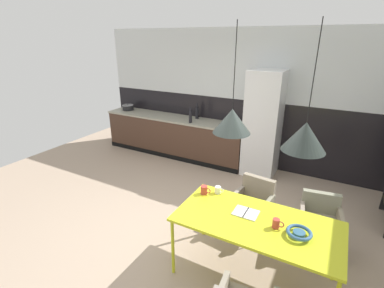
{
  "coord_description": "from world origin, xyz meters",
  "views": [
    {
      "loc": [
        1.78,
        -2.68,
        2.56
      ],
      "look_at": [
        -0.11,
        0.77,
        1.05
      ],
      "focal_mm": 25.95,
      "sensor_mm": 36.0,
      "label": 1
    }
  ],
  "objects": [
    {
      "name": "refrigerator_column",
      "position": [
        0.54,
        2.41,
        1.02
      ],
      "size": [
        0.63,
        0.6,
        2.03
      ],
      "primitive_type": "cube",
      "color": "silver",
      "rests_on": "ground"
    },
    {
      "name": "armchair_corner_seat",
      "position": [
        1.79,
        0.66,
        0.48
      ],
      "size": [
        0.55,
        0.54,
        0.73
      ],
      "rotation": [
        0.0,
        0.0,
        3.29
      ],
      "color": "gray",
      "rests_on": "ground"
    },
    {
      "name": "bottle_wine_green",
      "position": [
        -0.94,
        2.23,
        1.03
      ],
      "size": [
        0.07,
        0.07,
        0.33
      ],
      "color": "black",
      "rests_on": "kitchen_counter"
    },
    {
      "name": "back_wall_splashback_dark",
      "position": [
        0.0,
        2.77,
        0.69
      ],
      "size": [
        6.62,
        0.12,
        1.38
      ],
      "primitive_type": "cube",
      "color": "black",
      "rests_on": "ground"
    },
    {
      "name": "armchair_near_window",
      "position": [
        0.95,
        0.62,
        0.49
      ],
      "size": [
        0.54,
        0.52,
        0.76
      ],
      "rotation": [
        0.0,
        0.0,
        3.02
      ],
      "color": "gray",
      "rests_on": "ground"
    },
    {
      "name": "fruit_bowl",
      "position": [
        1.64,
        -0.26,
        0.8
      ],
      "size": [
        0.25,
        0.25,
        0.06
      ],
      "color": "#33607F",
      "rests_on": "dining_table"
    },
    {
      "name": "mug_tall_blue",
      "position": [
        0.49,
        -0.0,
        0.81
      ],
      "size": [
        0.13,
        0.08,
        0.11
      ],
      "color": "#B23D33",
      "rests_on": "dining_table"
    },
    {
      "name": "mug_wide_latte",
      "position": [
        1.42,
        -0.24,
        0.81
      ],
      "size": [
        0.12,
        0.07,
        0.1
      ],
      "color": "#B23D33",
      "rests_on": "dining_table"
    },
    {
      "name": "bottle_oil_tall",
      "position": [
        -0.97,
        2.57,
        1.03
      ],
      "size": [
        0.08,
        0.08,
        0.34
      ],
      "color": "black",
      "rests_on": "kitchen_counter"
    },
    {
      "name": "pendant_lamp_over_table_near",
      "position": [
        0.87,
        -0.2,
        1.8
      ],
      "size": [
        0.38,
        0.38,
        1.03
      ],
      "color": "black"
    },
    {
      "name": "dining_table",
      "position": [
        1.21,
        -0.22,
        0.71
      ],
      "size": [
        1.71,
        0.85,
        0.76
      ],
      "color": "#CBCF22",
      "rests_on": "ground"
    },
    {
      "name": "back_wall_panel_upper",
      "position": [
        0.0,
        2.77,
        2.07
      ],
      "size": [
        6.62,
        0.12,
        1.38
      ],
      "primitive_type": "cube",
      "color": "silver",
      "rests_on": "back_wall_splashback_dark"
    },
    {
      "name": "ground_plane",
      "position": [
        0.0,
        0.0,
        0.0
      ],
      "size": [
        8.61,
        8.61,
        0.0
      ],
      "primitive_type": "plane",
      "color": "tan"
    },
    {
      "name": "cooking_pot",
      "position": [
        -2.83,
        2.44,
        0.95
      ],
      "size": [
        0.27,
        0.27,
        0.15
      ],
      "color": "black",
      "rests_on": "kitchen_counter"
    },
    {
      "name": "pendant_lamp_over_table_far",
      "position": [
        1.55,
        -0.24,
        1.76
      ],
      "size": [
        0.38,
        0.38,
        1.08
      ],
      "color": "black"
    },
    {
      "name": "kitchen_counter",
      "position": [
        -1.48,
        2.41,
        0.44
      ],
      "size": [
        3.39,
        0.63,
        0.89
      ],
      "color": "#472F23",
      "rests_on": "ground"
    },
    {
      "name": "open_book",
      "position": [
        1.07,
        -0.15,
        0.76
      ],
      "size": [
        0.26,
        0.21,
        0.02
      ],
      "color": "white",
      "rests_on": "dining_table"
    },
    {
      "name": "mug_white_ceramic",
      "position": [
        0.63,
        0.1,
        0.8
      ],
      "size": [
        0.12,
        0.08,
        0.09
      ],
      "color": "white",
      "rests_on": "dining_table"
    }
  ]
}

